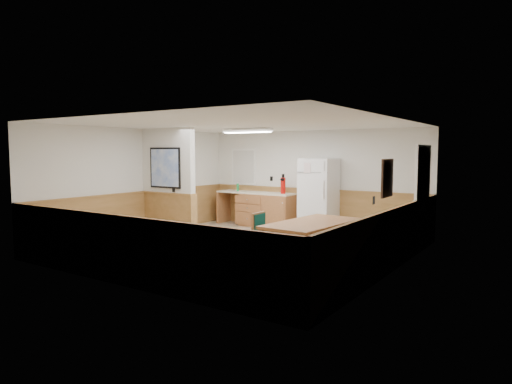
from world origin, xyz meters
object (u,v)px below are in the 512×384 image
Objects in this scene: dining_chair at (263,232)px; fire_extinguisher at (283,185)px; refrigerator at (319,196)px; soap_bottle at (238,187)px; dining_table at (312,227)px; dining_bench at (375,252)px.

dining_chair is 1.70× the size of fire_extinguisher.
dining_chair is at bearing -80.96° from refrigerator.
refrigerator is 1.03m from fire_extinguisher.
refrigerator is at bearing -0.40° from soap_bottle.
dining_table reaches higher than dining_bench.
dining_table is 9.79× the size of soap_bottle.
dining_bench is 5.67m from soap_bottle.
soap_bottle reaches higher than dining_table.
dining_chair is (-2.06, -0.17, 0.15)m from dining_bench.
refrigerator is 3.78m from dining_bench.
fire_extinguisher is at bearing 132.68° from dining_table.
fire_extinguisher is (-1.01, 0.02, 0.22)m from refrigerator.
fire_extinguisher reaches higher than dining_table.
soap_bottle is at bearing 153.11° from dining_bench.
soap_bottle is (-2.43, 0.02, 0.10)m from refrigerator.
soap_bottle is at bearing -165.84° from fire_extinguisher.
dining_chair is (-0.96, -0.09, -0.17)m from dining_table.
soap_bottle is at bearing 130.53° from dining_chair.
fire_extinguisher is (-1.36, 3.05, 0.63)m from dining_chair.
dining_table is 1.28× the size of dining_bench.
dining_bench is at bearing 8.48° from dining_table.
dining_chair is (0.36, -3.03, -0.41)m from refrigerator.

